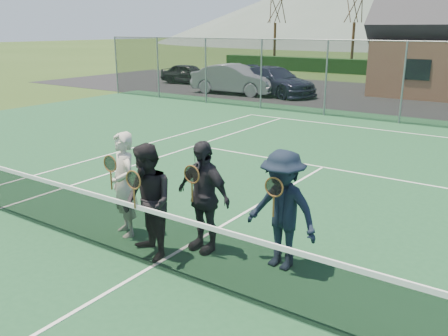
# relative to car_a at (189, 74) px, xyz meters

# --- Properties ---
(ground) EXTENTS (220.00, 220.00, 0.00)m
(ground) POSITION_rel_car_a_xyz_m (14.73, 0.64, -0.63)
(ground) COLOR #2E4819
(ground) RESTS_ON ground
(court_surface) EXTENTS (30.00, 30.00, 0.02)m
(court_surface) POSITION_rel_car_a_xyz_m (14.73, -19.36, -0.62)
(court_surface) COLOR #1C4C2B
(court_surface) RESTS_ON ground
(tarmac_carpark) EXTENTS (40.00, 12.00, 0.01)m
(tarmac_carpark) POSITION_rel_car_a_xyz_m (10.73, 0.64, -0.62)
(tarmac_carpark) COLOR black
(tarmac_carpark) RESTS_ON ground
(car_a) EXTENTS (3.80, 1.78, 1.26)m
(car_a) POSITION_rel_car_a_xyz_m (0.00, 0.00, 0.00)
(car_a) COLOR black
(car_a) RESTS_ON ground
(car_b) EXTENTS (4.88, 1.97, 1.58)m
(car_b) POSITION_rel_car_a_xyz_m (5.12, -2.41, 0.16)
(car_b) COLOR gray
(car_b) RESTS_ON ground
(car_c) EXTENTS (5.50, 3.51, 1.48)m
(car_c) POSITION_rel_car_a_xyz_m (7.03, -1.59, 0.11)
(car_c) COLOR #191B33
(car_c) RESTS_ON ground
(court_markings) EXTENTS (11.03, 23.83, 0.01)m
(court_markings) POSITION_rel_car_a_xyz_m (14.73, -19.36, -0.60)
(court_markings) COLOR white
(court_markings) RESTS_ON court_surface
(tennis_net) EXTENTS (11.68, 0.08, 1.10)m
(tennis_net) POSITION_rel_car_a_xyz_m (14.73, -19.36, -0.09)
(tennis_net) COLOR slate
(tennis_net) RESTS_ON ground
(perimeter_fence) EXTENTS (30.07, 0.07, 3.02)m
(perimeter_fence) POSITION_rel_car_a_xyz_m (14.73, -5.86, 0.90)
(perimeter_fence) COLOR slate
(perimeter_fence) RESTS_ON ground
(player_a) EXTENTS (0.78, 0.66, 1.80)m
(player_a) POSITION_rel_car_a_xyz_m (13.54, -18.71, 0.29)
(player_a) COLOR beige
(player_a) RESTS_ON court_surface
(player_b) EXTENTS (1.07, 0.97, 1.80)m
(player_b) POSITION_rel_car_a_xyz_m (14.46, -19.11, 0.29)
(player_b) COLOR black
(player_b) RESTS_ON court_surface
(player_c) EXTENTS (1.10, 0.56, 1.80)m
(player_c) POSITION_rel_car_a_xyz_m (14.99, -18.42, 0.29)
(player_c) COLOR #232226
(player_c) RESTS_ON court_surface
(player_d) EXTENTS (1.23, 0.79, 1.80)m
(player_d) POSITION_rel_car_a_xyz_m (16.29, -18.24, 0.29)
(player_d) COLOR black
(player_d) RESTS_ON court_surface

